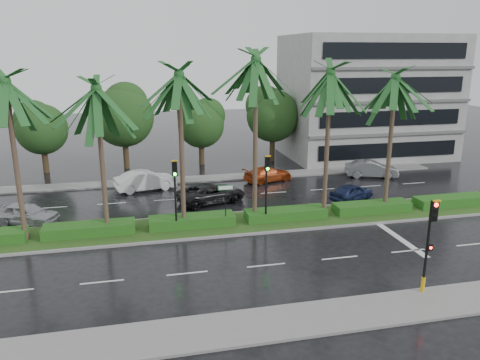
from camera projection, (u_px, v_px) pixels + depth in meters
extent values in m
plane|color=black|center=(244.00, 230.00, 28.33)|extent=(120.00, 120.00, 0.00)
cube|color=slate|center=(302.00, 320.00, 18.72)|extent=(40.00, 2.40, 0.12)
cube|color=slate|center=(211.00, 178.00, 39.59)|extent=(40.00, 2.00, 0.12)
cube|color=gray|center=(240.00, 223.00, 29.25)|extent=(36.00, 4.00, 0.14)
cube|color=#214617|center=(240.00, 222.00, 29.23)|extent=(35.60, 3.70, 0.02)
cube|color=#1E4D16|center=(89.00, 229.00, 27.22)|extent=(5.20, 1.40, 0.60)
cube|color=#1E4D16|center=(192.00, 221.00, 28.51)|extent=(5.20, 1.40, 0.60)
cube|color=#1E4D16|center=(286.00, 214.00, 29.79)|extent=(5.20, 1.40, 0.60)
cube|color=#1E4D16|center=(372.00, 207.00, 31.07)|extent=(5.20, 1.40, 0.60)
cube|color=#1E4D16|center=(451.00, 201.00, 32.35)|extent=(5.20, 1.40, 0.60)
cube|color=silver|center=(10.00, 291.00, 21.06)|extent=(2.00, 0.12, 0.01)
cube|color=silver|center=(52.00, 208.00, 32.34)|extent=(2.00, 0.12, 0.01)
cube|color=silver|center=(102.00, 282.00, 21.92)|extent=(2.00, 0.12, 0.01)
cube|color=silver|center=(112.00, 204.00, 33.20)|extent=(2.00, 0.12, 0.01)
cube|color=silver|center=(187.00, 273.00, 22.77)|extent=(2.00, 0.12, 0.01)
cube|color=silver|center=(168.00, 200.00, 34.05)|extent=(2.00, 0.12, 0.01)
cube|color=silver|center=(266.00, 265.00, 23.62)|extent=(2.00, 0.12, 0.01)
cube|color=silver|center=(222.00, 196.00, 34.90)|extent=(2.00, 0.12, 0.01)
cube|color=silver|center=(340.00, 258.00, 24.48)|extent=(2.00, 0.12, 0.01)
cube|color=silver|center=(274.00, 193.00, 35.76)|extent=(2.00, 0.12, 0.01)
cube|color=silver|center=(408.00, 251.00, 25.33)|extent=(2.00, 0.12, 0.01)
cube|color=silver|center=(322.00, 189.00, 36.61)|extent=(2.00, 0.12, 0.01)
cube|color=silver|center=(472.00, 244.00, 26.19)|extent=(2.00, 0.12, 0.01)
cube|color=silver|center=(369.00, 186.00, 37.47)|extent=(2.00, 0.12, 0.01)
cube|color=silver|center=(414.00, 183.00, 38.32)|extent=(2.00, 0.12, 0.01)
cube|color=silver|center=(397.00, 236.00, 27.32)|extent=(0.40, 6.00, 0.01)
cylinder|color=#413326|center=(16.00, 164.00, 25.39)|extent=(0.28, 0.28, 8.81)
cylinder|color=#413326|center=(25.00, 235.00, 26.50)|extent=(0.40, 0.40, 0.44)
cylinder|color=#413326|center=(102.00, 163.00, 26.50)|extent=(0.28, 0.28, 8.37)
cylinder|color=#413326|center=(107.00, 228.00, 27.55)|extent=(0.40, 0.40, 0.44)
cylinder|color=#413326|center=(182.00, 154.00, 27.18)|extent=(0.28, 0.28, 9.06)
cylinder|color=#413326|center=(184.00, 223.00, 28.33)|extent=(0.40, 0.40, 0.44)
cylinder|color=#413326|center=(255.00, 143.00, 28.31)|extent=(0.28, 0.28, 9.88)
cylinder|color=#413326|center=(255.00, 216.00, 29.57)|extent=(0.40, 0.40, 0.44)
cylinder|color=#413326|center=(327.00, 147.00, 29.00)|extent=(0.28, 0.28, 9.11)
cylinder|color=#413326|center=(324.00, 213.00, 30.15)|extent=(0.40, 0.40, 0.44)
cylinder|color=#413326|center=(390.00, 146.00, 30.29)|extent=(0.28, 0.28, 8.76)
cylinder|color=#413326|center=(385.00, 207.00, 31.40)|extent=(0.40, 0.40, 0.44)
cylinder|color=black|center=(426.00, 256.00, 20.38)|extent=(0.12, 0.12, 3.40)
cube|color=black|center=(434.00, 211.00, 19.64)|extent=(0.30, 0.18, 0.90)
cube|color=gold|center=(437.00, 201.00, 19.40)|extent=(0.34, 0.12, 0.06)
cylinder|color=#FF0C05|center=(436.00, 205.00, 19.47)|extent=(0.18, 0.04, 0.18)
cylinder|color=black|center=(436.00, 212.00, 19.55)|extent=(0.18, 0.04, 0.18)
cylinder|color=black|center=(435.00, 218.00, 19.62)|extent=(0.18, 0.04, 0.18)
cylinder|color=gold|center=(423.00, 284.00, 20.74)|extent=(0.18, 0.18, 0.70)
cube|color=black|center=(430.00, 247.00, 20.10)|extent=(0.22, 0.16, 0.32)
cylinder|color=#FF0C05|center=(431.00, 248.00, 20.01)|extent=(0.12, 0.03, 0.12)
cylinder|color=black|center=(176.00, 203.00, 27.36)|extent=(0.12, 0.12, 3.40)
cube|color=black|center=(175.00, 169.00, 26.61)|extent=(0.30, 0.18, 0.90)
cube|color=gold|center=(174.00, 161.00, 26.37)|extent=(0.34, 0.12, 0.06)
cylinder|color=black|center=(175.00, 164.00, 26.44)|extent=(0.18, 0.04, 0.18)
cylinder|color=black|center=(175.00, 169.00, 26.52)|extent=(0.18, 0.04, 0.18)
cylinder|color=#0CE519|center=(175.00, 174.00, 26.60)|extent=(0.18, 0.04, 0.18)
cylinder|color=black|center=(266.00, 197.00, 28.53)|extent=(0.12, 0.12, 3.40)
cube|color=black|center=(267.00, 164.00, 27.79)|extent=(0.30, 0.18, 0.90)
cube|color=gold|center=(268.00, 156.00, 27.55)|extent=(0.34, 0.12, 0.06)
cylinder|color=black|center=(268.00, 159.00, 27.62)|extent=(0.18, 0.04, 0.18)
cylinder|color=black|center=(268.00, 164.00, 27.69)|extent=(0.18, 0.04, 0.18)
cylinder|color=#0CE519|center=(268.00, 169.00, 27.77)|extent=(0.18, 0.04, 0.18)
cylinder|color=black|center=(226.00, 206.00, 28.20)|extent=(0.06, 0.06, 2.60)
cube|color=#0C5926|center=(226.00, 188.00, 27.86)|extent=(0.95, 0.04, 0.30)
cube|color=white|center=(226.00, 188.00, 27.84)|extent=(0.85, 0.01, 0.22)
cylinder|color=#322616|center=(45.00, 161.00, 41.50)|extent=(0.52, 0.52, 2.16)
sphere|color=#1B3D17|center=(42.00, 129.00, 40.76)|extent=(4.44, 4.44, 4.44)
sphere|color=#1B3D17|center=(41.00, 119.00, 40.81)|extent=(3.33, 3.33, 3.33)
cylinder|color=#322616|center=(126.00, 154.00, 42.93)|extent=(0.52, 0.52, 2.64)
sphere|color=#1B3D17|center=(124.00, 117.00, 42.02)|extent=(5.43, 5.43, 5.43)
sphere|color=#1B3D17|center=(123.00, 105.00, 42.02)|extent=(4.07, 4.07, 4.07)
cylinder|color=#322616|center=(202.00, 153.00, 44.50)|extent=(0.52, 0.52, 2.11)
sphere|color=#1B3D17|center=(201.00, 125.00, 43.76)|extent=(4.35, 4.35, 4.35)
sphere|color=#1B3D17|center=(200.00, 115.00, 43.82)|extent=(3.26, 3.26, 3.26)
cylinder|color=#322616|center=(272.00, 148.00, 45.94)|extent=(0.52, 0.52, 2.47)
sphere|color=#1B3D17|center=(273.00, 116.00, 45.09)|extent=(5.08, 5.08, 5.08)
sphere|color=#1B3D17|center=(272.00, 105.00, 45.11)|extent=(3.81, 3.81, 3.81)
cylinder|color=#322616|center=(338.00, 146.00, 47.47)|extent=(0.52, 0.52, 2.22)
sphere|color=#1B3D17|center=(340.00, 118.00, 46.70)|extent=(4.56, 4.56, 4.56)
sphere|color=#1B3D17|center=(339.00, 109.00, 46.75)|extent=(3.42, 3.42, 3.42)
cube|color=gray|center=(366.00, 97.00, 47.28)|extent=(16.00, 10.00, 12.00)
imported|color=#A4A6AB|center=(26.00, 214.00, 29.13)|extent=(2.99, 4.31, 1.36)
imported|color=white|center=(146.00, 181.00, 36.23)|extent=(2.63, 4.92, 1.54)
imported|color=black|center=(212.00, 193.00, 33.31)|extent=(3.63, 5.38, 1.37)
imported|color=#9C3611|center=(268.00, 174.00, 38.78)|extent=(2.93, 4.55, 1.23)
imported|color=#172147|center=(352.00, 192.00, 33.85)|extent=(2.79, 3.86, 1.22)
imported|color=slate|center=(371.00, 169.00, 40.01)|extent=(2.77, 4.60, 1.43)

